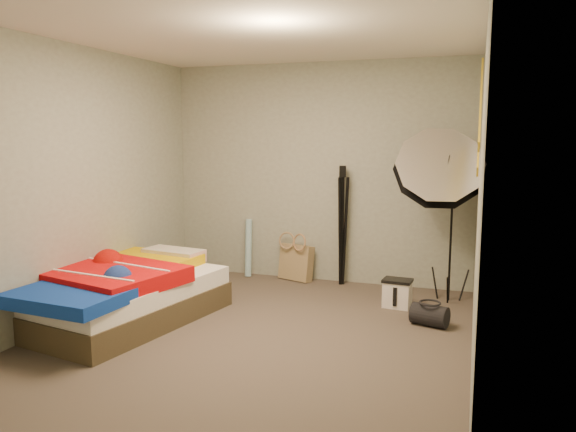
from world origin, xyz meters
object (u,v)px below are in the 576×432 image
at_px(camera_case, 397,294).
at_px(bed, 119,292).
at_px(photo_umbrella, 439,171).
at_px(camera_tripod, 342,217).
at_px(wrapping_roll, 248,248).
at_px(duffel_bag, 429,315).
at_px(tote_bag, 296,262).

bearing_deg(camera_case, bed, -147.33).
bearing_deg(bed, photo_umbrella, 28.83).
bearing_deg(camera_tripod, wrapping_roll, 178.63).
height_order(photo_umbrella, camera_tripod, photo_umbrella).
relative_size(camera_case, photo_umbrella, 0.14).
bearing_deg(camera_case, photo_umbrella, 45.65).
xyz_separation_m(duffel_bag, photo_umbrella, (-0.01, 0.74, 1.24)).
relative_size(tote_bag, bed, 0.20).
relative_size(camera_case, duffel_bag, 0.82).
height_order(tote_bag, duffel_bag, tote_bag).
xyz_separation_m(tote_bag, camera_case, (1.27, -0.70, -0.08)).
bearing_deg(wrapping_roll, bed, -104.32).
distance_m(wrapping_roll, bed, 1.97).
relative_size(wrapping_roll, photo_umbrella, 0.37).
xyz_separation_m(wrapping_roll, duffel_bag, (2.22, -1.16, -0.25)).
relative_size(tote_bag, camera_tripod, 0.31).
relative_size(camera_case, camera_tripod, 0.19).
distance_m(tote_bag, camera_case, 1.45).
height_order(camera_case, photo_umbrella, photo_umbrella).
relative_size(camera_case, bed, 0.13).
xyz_separation_m(tote_bag, duffel_bag, (1.62, -1.16, -0.11)).
height_order(camera_case, bed, bed).
bearing_deg(camera_case, camera_tripod, 142.64).
distance_m(tote_bag, photo_umbrella, 2.01).
bearing_deg(camera_case, tote_bag, 156.79).
relative_size(tote_bag, photo_umbrella, 0.22).
bearing_deg(photo_umbrella, bed, -151.17).
relative_size(photo_umbrella, camera_tripod, 1.38).
xyz_separation_m(wrapping_roll, bed, (-0.49, -1.90, -0.08)).
distance_m(wrapping_roll, camera_case, 2.01).
bearing_deg(duffel_bag, wrapping_roll, 168.36).
bearing_deg(photo_umbrella, wrapping_roll, 169.23).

